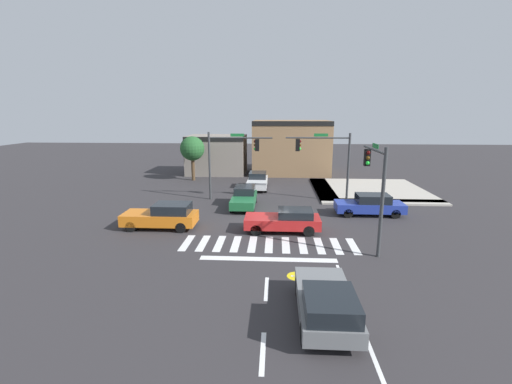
{
  "coord_description": "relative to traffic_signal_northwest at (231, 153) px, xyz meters",
  "views": [
    {
      "loc": [
        0.33,
        -22.88,
        7.1
      ],
      "look_at": [
        -0.96,
        -0.24,
        2.0
      ],
      "focal_mm": 24.84,
      "sensor_mm": 36.0,
      "label": 1
    }
  ],
  "objects": [
    {
      "name": "car_orange",
      "position": [
        -3.38,
        -7.68,
        -3.06
      ],
      "size": [
        4.54,
        1.9,
        1.58
      ],
      "rotation": [
        0.0,
        0.0,
        3.14
      ],
      "color": "orange",
      "rests_on": "ground_plane"
    },
    {
      "name": "crosswalk_near",
      "position": [
        3.31,
        -10.18,
        -3.85
      ],
      "size": [
        9.59,
        2.47,
        0.01
      ],
      "color": "silver",
      "rests_on": "ground_plane"
    },
    {
      "name": "car_gray",
      "position": [
        5.43,
        -17.44,
        -3.12
      ],
      "size": [
        1.9,
        4.46,
        1.43
      ],
      "rotation": [
        0.0,
        0.0,
        1.57
      ],
      "color": "slate",
      "rests_on": "ground_plane"
    },
    {
      "name": "bike_detector_marking",
      "position": [
        4.63,
        -13.98,
        -3.85
      ],
      "size": [
        0.9,
        0.9,
        0.01
      ],
      "color": "yellow",
      "rests_on": "ground_plane"
    },
    {
      "name": "traffic_signal_northwest",
      "position": [
        0.0,
        0.0,
        0.0
      ],
      "size": [
        5.23,
        0.32,
        5.56
      ],
      "color": "#383A3D",
      "rests_on": "ground_plane"
    },
    {
      "name": "curb_corner_northeast",
      "position": [
        11.8,
        3.74,
        -3.78
      ],
      "size": [
        10.0,
        10.6,
        0.15
      ],
      "color": "#B2AA9E",
      "rests_on": "ground_plane"
    },
    {
      "name": "car_blue",
      "position": [
        10.31,
        -3.99,
        -3.11
      ],
      "size": [
        4.72,
        1.8,
        1.49
      ],
      "color": "#23389E",
      "rests_on": "ground_plane"
    },
    {
      "name": "car_red",
      "position": [
        4.23,
        -7.88,
        -3.14
      ],
      "size": [
        4.55,
        1.91,
        1.39
      ],
      "rotation": [
        0.0,
        0.0,
        3.14
      ],
      "color": "red",
      "rests_on": "ground_plane"
    },
    {
      "name": "lane_markings",
      "position": [
        4.42,
        -17.71,
        -3.85
      ],
      "size": [
        6.8,
        20.25,
        0.01
      ],
      "color": "white",
      "rests_on": "ground_plane"
    },
    {
      "name": "traffic_signal_southeast",
      "position": [
        8.83,
        -10.0,
        -0.02
      ],
      "size": [
        0.32,
        4.29,
        5.51
      ],
      "rotation": [
        0.0,
        0.0,
        1.57
      ],
      "color": "#383A3D",
      "rests_on": "ground_plane"
    },
    {
      "name": "storefront_row",
      "position": [
        2.75,
        13.53,
        -1.0
      ],
      "size": [
        16.48,
        6.97,
        6.18
      ],
      "color": "gray",
      "rests_on": "ground_plane"
    },
    {
      "name": "car_white",
      "position": [
        1.9,
        4.45,
        -3.09
      ],
      "size": [
        1.82,
        4.39,
        1.52
      ],
      "rotation": [
        0.0,
        0.0,
        -1.57
      ],
      "color": "white",
      "rests_on": "ground_plane"
    },
    {
      "name": "traffic_signal_northeast",
      "position": [
        7.55,
        -0.21,
        0.01
      ],
      "size": [
        5.12,
        0.32,
        5.53
      ],
      "rotation": [
        0.0,
        0.0,
        3.14
      ],
      "color": "#383A3D",
      "rests_on": "ground_plane"
    },
    {
      "name": "car_green",
      "position": [
        1.24,
        -2.27,
        -3.1
      ],
      "size": [
        1.74,
        4.37,
        1.48
      ],
      "rotation": [
        0.0,
        0.0,
        -1.57
      ],
      "color": "#1E6638",
      "rests_on": "ground_plane"
    },
    {
      "name": "ground_plane",
      "position": [
        3.31,
        -5.68,
        -3.85
      ],
      "size": [
        120.0,
        120.0,
        0.0
      ],
      "primitive_type": "plane",
      "color": "#302D30"
    },
    {
      "name": "roadside_tree",
      "position": [
        -5.19,
        8.32,
        -0.49
      ],
      "size": [
        2.56,
        2.56,
        4.68
      ],
      "color": "#4C3823",
      "rests_on": "ground_plane"
    }
  ]
}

